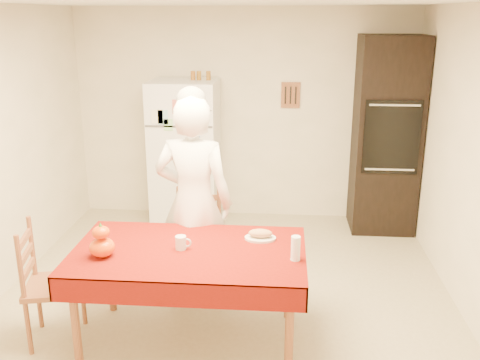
# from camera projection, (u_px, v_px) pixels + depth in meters

# --- Properties ---
(floor) EXTENTS (4.50, 4.50, 0.00)m
(floor) POSITION_uv_depth(u_px,v_px,m) (224.00, 305.00, 4.62)
(floor) COLOR tan
(floor) RESTS_ON ground
(room_shell) EXTENTS (4.02, 4.52, 2.51)m
(room_shell) POSITION_uv_depth(u_px,v_px,m) (222.00, 120.00, 4.14)
(room_shell) COLOR #F4E5CD
(room_shell) RESTS_ON ground
(refrigerator) EXTENTS (0.75, 0.74, 1.70)m
(refrigerator) POSITION_uv_depth(u_px,v_px,m) (186.00, 154.00, 6.20)
(refrigerator) COLOR white
(refrigerator) RESTS_ON floor
(oven_cabinet) EXTENTS (0.70, 0.62, 2.20)m
(oven_cabinet) POSITION_uv_depth(u_px,v_px,m) (386.00, 136.00, 6.00)
(oven_cabinet) COLOR black
(oven_cabinet) RESTS_ON floor
(dining_table) EXTENTS (1.70, 1.00, 0.76)m
(dining_table) POSITION_uv_depth(u_px,v_px,m) (189.00, 258.00, 3.92)
(dining_table) COLOR brown
(dining_table) RESTS_ON floor
(chair_far) EXTENTS (0.48, 0.46, 0.95)m
(chair_far) POSITION_uv_depth(u_px,v_px,m) (200.00, 237.00, 4.76)
(chair_far) COLOR brown
(chair_far) RESTS_ON floor
(chair_left) EXTENTS (0.48, 0.50, 0.95)m
(chair_left) POSITION_uv_depth(u_px,v_px,m) (44.00, 280.00, 4.00)
(chair_left) COLOR brown
(chair_left) RESTS_ON floor
(seated_woman) EXTENTS (0.71, 0.52, 1.81)m
(seated_woman) POSITION_uv_depth(u_px,v_px,m) (194.00, 203.00, 4.44)
(seated_woman) COLOR white
(seated_woman) RESTS_ON floor
(coffee_mug) EXTENTS (0.08, 0.08, 0.10)m
(coffee_mug) POSITION_uv_depth(u_px,v_px,m) (181.00, 243.00, 3.90)
(coffee_mug) COLOR silver
(coffee_mug) RESTS_ON dining_table
(pumpkin_lower) EXTENTS (0.18, 0.18, 0.14)m
(pumpkin_lower) POSITION_uv_depth(u_px,v_px,m) (102.00, 247.00, 3.78)
(pumpkin_lower) COLOR #E33E05
(pumpkin_lower) RESTS_ON dining_table
(pumpkin_upper) EXTENTS (0.12, 0.12, 0.09)m
(pumpkin_upper) POSITION_uv_depth(u_px,v_px,m) (101.00, 232.00, 3.74)
(pumpkin_upper) COLOR #D44A04
(pumpkin_upper) RESTS_ON pumpkin_lower
(wine_glass) EXTENTS (0.07, 0.07, 0.18)m
(wine_glass) POSITION_uv_depth(u_px,v_px,m) (296.00, 248.00, 3.71)
(wine_glass) COLOR white
(wine_glass) RESTS_ON dining_table
(bread_plate) EXTENTS (0.24, 0.24, 0.02)m
(bread_plate) POSITION_uv_depth(u_px,v_px,m) (260.00, 238.00, 4.08)
(bread_plate) COLOR silver
(bread_plate) RESTS_ON dining_table
(bread_loaf) EXTENTS (0.18, 0.10, 0.06)m
(bread_loaf) POSITION_uv_depth(u_px,v_px,m) (260.00, 233.00, 4.07)
(bread_loaf) COLOR #A07A4F
(bread_loaf) RESTS_ON bread_plate
(spice_jar_left) EXTENTS (0.05, 0.05, 0.10)m
(spice_jar_left) POSITION_uv_depth(u_px,v_px,m) (193.00, 75.00, 5.98)
(spice_jar_left) COLOR #94571B
(spice_jar_left) RESTS_ON refrigerator
(spice_jar_mid) EXTENTS (0.05, 0.05, 0.10)m
(spice_jar_mid) POSITION_uv_depth(u_px,v_px,m) (199.00, 76.00, 5.97)
(spice_jar_mid) COLOR #885B18
(spice_jar_mid) RESTS_ON refrigerator
(spice_jar_right) EXTENTS (0.05, 0.05, 0.10)m
(spice_jar_right) POSITION_uv_depth(u_px,v_px,m) (208.00, 76.00, 5.96)
(spice_jar_right) COLOR brown
(spice_jar_right) RESTS_ON refrigerator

